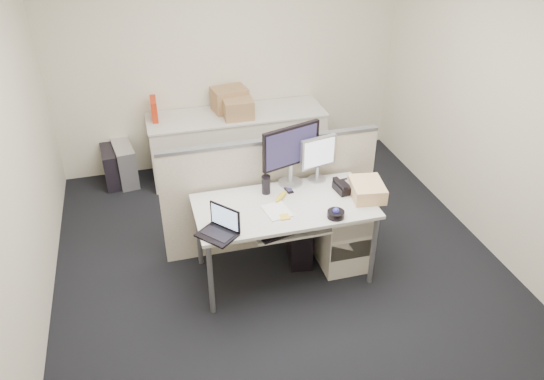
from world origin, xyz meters
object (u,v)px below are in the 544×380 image
object	(u,v)px
desk_phone	(348,187)
laptop	(216,225)
monitor_main	(291,156)
desk	(284,211)

from	to	relation	value
desk_phone	laptop	bearing A→B (deg)	-171.26
monitor_main	laptop	world-z (taller)	monitor_main
monitor_main	laptop	size ratio (longest dim) A/B	1.95
desk	monitor_main	xyz separation A→B (m)	(0.15, 0.32, 0.34)
desk	desk_phone	distance (m)	0.61
desk	monitor_main	distance (m)	0.49
desk_phone	monitor_main	bearing A→B (deg)	144.23
laptop	desk_phone	xyz separation A→B (m)	(1.22, 0.36, -0.07)
monitor_main	desk_phone	size ratio (longest dim) A/B	2.55
laptop	monitor_main	bearing A→B (deg)	87.68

